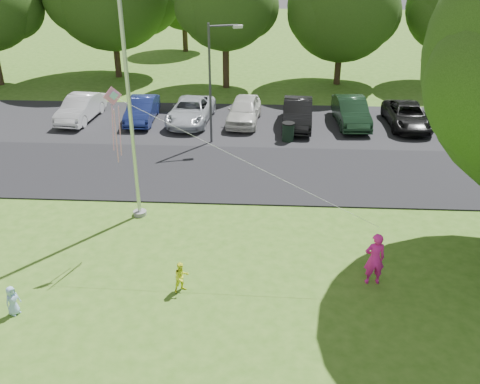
# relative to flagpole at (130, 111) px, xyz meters

# --- Properties ---
(ground) EXTENTS (120.00, 120.00, 0.00)m
(ground) POSITION_rel_flagpole_xyz_m (3.50, -5.00, -4.17)
(ground) COLOR #3B681B
(ground) RESTS_ON ground
(park_road) EXTENTS (60.00, 6.00, 0.06)m
(park_road) POSITION_rel_flagpole_xyz_m (3.50, 4.00, -4.14)
(park_road) COLOR black
(park_road) RESTS_ON ground
(parking_strip) EXTENTS (42.00, 7.00, 0.06)m
(parking_strip) POSITION_rel_flagpole_xyz_m (3.50, 10.50, -4.14)
(parking_strip) COLOR black
(parking_strip) RESTS_ON ground
(flagpole) EXTENTS (0.50, 0.50, 10.00)m
(flagpole) POSITION_rel_flagpole_xyz_m (0.00, 0.00, 0.00)
(flagpole) COLOR #B7BABF
(flagpole) RESTS_ON ground
(street_lamp) EXTENTS (1.63, 0.61, 5.93)m
(street_lamp) POSITION_rel_flagpole_xyz_m (2.21, 7.67, -0.61)
(street_lamp) COLOR #3F3F44
(street_lamp) RESTS_ON ground
(trash_can) EXTENTS (0.64, 0.64, 1.02)m
(trash_can) POSITION_rel_flagpole_xyz_m (5.87, 8.00, -3.65)
(trash_can) COLOR black
(trash_can) RESTS_ON ground
(horizon_trees) EXTENTS (77.46, 7.20, 7.02)m
(horizon_trees) POSITION_rel_flagpole_xyz_m (7.56, 28.88, 0.14)
(horizon_trees) COLOR #332316
(horizon_trees) RESTS_ON ground
(parked_cars) EXTENTS (20.10, 4.98, 1.46)m
(parked_cars) POSITION_rel_flagpole_xyz_m (3.97, 10.54, -3.43)
(parked_cars) COLOR silver
(parked_cars) RESTS_ON ground
(woman) EXTENTS (0.69, 0.49, 1.77)m
(woman) POSITION_rel_flagpole_xyz_m (8.20, -3.87, -3.28)
(woman) COLOR #E71E9B
(woman) RESTS_ON ground
(child_yellow) EXTENTS (0.62, 0.60, 1.01)m
(child_yellow) POSITION_rel_flagpole_xyz_m (2.35, -4.62, -3.66)
(child_yellow) COLOR #F3FE28
(child_yellow) RESTS_ON ground
(child_blue) EXTENTS (0.47, 0.54, 0.92)m
(child_blue) POSITION_rel_flagpole_xyz_m (-2.30, -5.95, -3.70)
(child_blue) COLOR #9CC1EF
(child_blue) RESTS_ON ground
(kite) EXTENTS (8.40, 2.07, 3.62)m
(kite) POSITION_rel_flagpole_xyz_m (0.33, -2.13, 0.64)
(kite) COLOR pink
(kite) RESTS_ON ground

